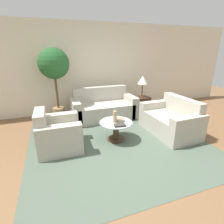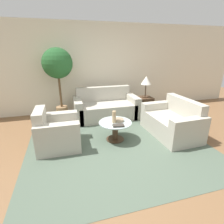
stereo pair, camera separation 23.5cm
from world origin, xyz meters
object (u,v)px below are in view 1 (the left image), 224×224
Objects in this scene: coffee_table at (116,128)px; bowl at (119,120)px; table_lamp at (143,81)px; book_stack at (120,125)px; loveseat at (172,121)px; vase at (115,117)px; potted_plant at (54,67)px; sofa_main at (103,108)px; armchair at (57,135)px.

bowl reaches higher than coffee_table.
book_stack is at bearing -130.99° from table_lamp.
bowl is 0.26m from book_stack.
table_lamp reaches higher than bowl.
book_stack is (-0.00, -0.22, 0.16)m from coffee_table.
coffee_table is at bearing -95.59° from loveseat.
loveseat is 1.35m from coffee_table.
coffee_table is 2.75× the size of vase.
potted_plant is (-2.37, 0.35, 0.42)m from table_lamp.
sofa_main is at bearing 175.39° from table_lamp.
bowl is (-1.26, 0.12, 0.16)m from loveseat.
table_lamp reaches higher than loveseat.
table_lamp reaches higher than coffee_table.
bowl is at bearing 17.31° from coffee_table.
loveseat is at bearing -87.64° from table_lamp.
coffee_table is (-0.12, -1.37, -0.01)m from sofa_main.
sofa_main is 7.43× the size of book_stack.
potted_plant is 9.16× the size of bowl.
sofa_main is at bearing 84.87° from coffee_table.
table_lamp is (1.17, -0.09, 0.72)m from sofa_main.
table_lamp is 2.43× the size of vase.
book_stack is at bearing -94.46° from sofa_main.
table_lamp is 2.06m from book_stack.
loveseat is 1.41m from vase.
table_lamp reaches higher than book_stack.
coffee_table is 1.96m from table_lamp.
loveseat is at bearing -49.79° from sofa_main.
book_stack is at bearing -81.49° from vase.
table_lamp is (2.50, 1.21, 0.72)m from armchair.
sofa_main is 1.60m from book_stack.
potted_plant is 2.14m from vase.
coffee_table is 0.36× the size of potted_plant.
loveseat is 1.28m from bowl.
loveseat is 3.18m from potted_plant.
coffee_table is 3.34× the size of bowl.
potted_plant is at bearing 171.49° from table_lamp.
bowl is at bearing 77.72° from book_stack.
loveseat reaches higher than vase.
sofa_main is 2.89× the size of table_lamp.
coffee_table is (-1.35, 0.09, -0.01)m from loveseat.
sofa_main is 1.68m from potted_plant.
loveseat is 2.25× the size of table_lamp.
table_lamp reaches higher than sofa_main.
sofa_main reaches higher than bowl.
book_stack is (-0.09, -0.25, -0.01)m from bowl.
coffee_table is at bearing -162.69° from bowl.
armchair is 1.38× the size of table_lamp.
loveseat is at bearing -3.74° from coffee_table.
bowl is at bearing -53.96° from potted_plant.
coffee_table is (1.21, -0.06, -0.02)m from armchair.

